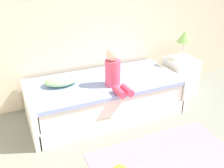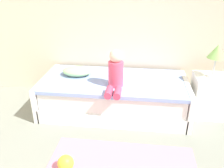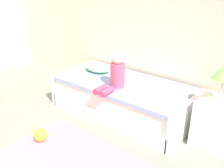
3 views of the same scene
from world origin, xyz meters
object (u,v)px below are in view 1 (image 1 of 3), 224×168
(nightstand, at_px, (180,76))
(child_figure, at_px, (114,72))
(bed, at_px, (105,97))
(pillow, at_px, (61,80))
(table_lamp, at_px, (185,38))

(nightstand, distance_m, child_figure, 1.40)
(bed, height_order, pillow, pillow)
(table_lamp, bearing_deg, nightstand, 0.00)
(bed, xyz_separation_m, table_lamp, (1.35, 0.05, 0.69))
(bed, xyz_separation_m, nightstand, (1.35, 0.05, 0.05))
(bed, distance_m, table_lamp, 1.52)
(child_figure, relative_size, pillow, 1.16)
(table_lamp, bearing_deg, pillow, 178.50)
(child_figure, bearing_deg, table_lamp, 12.01)
(child_figure, xyz_separation_m, pillow, (-0.61, 0.33, -0.14))
(bed, bearing_deg, pillow, 170.05)
(bed, xyz_separation_m, pillow, (-0.57, 0.10, 0.32))
(child_figure, bearing_deg, nightstand, 12.01)
(bed, height_order, nightstand, nightstand)
(bed, xyz_separation_m, child_figure, (0.04, -0.23, 0.46))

